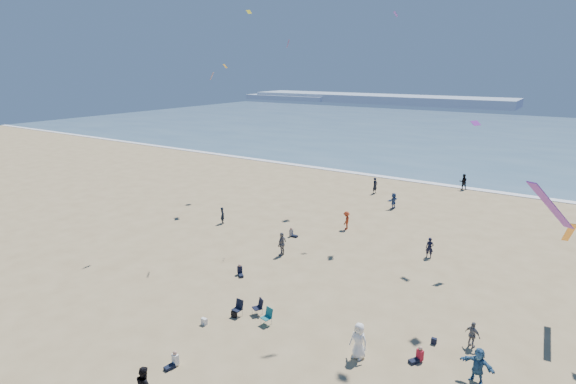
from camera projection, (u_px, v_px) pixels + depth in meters
The scene contains 12 objects.
ground at pixel (159, 384), 21.10m from camera, with size 220.00×220.00×0.00m, color tan.
ocean at pixel (499, 136), 97.64m from camera, with size 220.00×100.00×0.06m, color #476B84.
surf_line at pixel (433, 184), 57.35m from camera, with size 220.00×1.20×0.08m, color white.
headland_far at pixel (375, 99), 189.33m from camera, with size 110.00×20.00×3.20m, color #7A8EA8.
headland_near at pixel (290, 97), 206.58m from camera, with size 40.00×14.00×2.00m, color #7A8EA8.
standing_flyers at pixel (384, 259), 32.74m from camera, with size 33.37×46.43×1.95m.
seated_group at pixel (287, 309), 26.85m from camera, with size 15.78×18.88×0.84m.
chair_cluster at pixel (253, 311), 26.51m from camera, with size 2.67×1.52×1.00m.
white_tote at pixel (204, 321), 25.96m from camera, with size 0.35×0.20×0.40m, color silver.
black_backpack at pixel (234, 314), 26.73m from camera, with size 0.30×0.22×0.38m, color black.
navy_bag at pixel (434, 341), 24.16m from camera, with size 0.28×0.18×0.34m, color black.
kites_aloft at pixel (453, 84), 23.08m from camera, with size 37.62×42.59×25.13m.
Camera 1 is at (14.87, -11.65, 14.39)m, focal length 28.00 mm.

